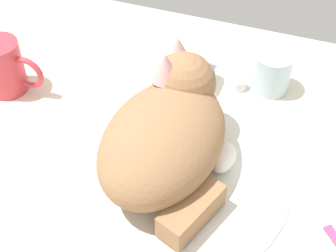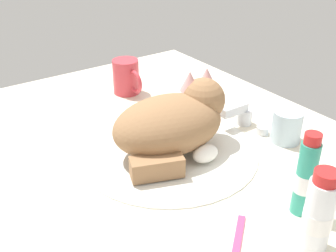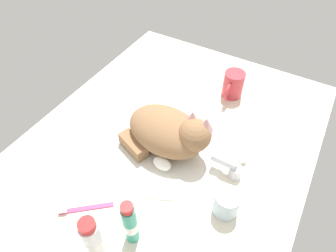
# 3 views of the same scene
# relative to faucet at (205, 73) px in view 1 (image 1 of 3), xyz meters

# --- Properties ---
(ground_plane) EXTENTS (1.10, 0.83, 0.03)m
(ground_plane) POSITION_rel_faucet_xyz_m (0.00, -0.21, -0.04)
(ground_plane) COLOR silver
(sink_basin) EXTENTS (0.38, 0.38, 0.01)m
(sink_basin) POSITION_rel_faucet_xyz_m (0.00, -0.21, -0.02)
(sink_basin) COLOR silver
(sink_basin) RESTS_ON ground_plane
(faucet) EXTENTS (0.15, 0.09, 0.06)m
(faucet) POSITION_rel_faucet_xyz_m (0.00, 0.00, 0.00)
(faucet) COLOR silver
(faucet) RESTS_ON ground_plane
(cat) EXTENTS (0.19, 0.27, 0.15)m
(cat) POSITION_rel_faucet_xyz_m (0.00, -0.20, 0.05)
(cat) COLOR #936B47
(cat) RESTS_ON sink_basin
(coffee_mug) EXTENTS (0.11, 0.07, 0.09)m
(coffee_mug) POSITION_rel_faucet_xyz_m (-0.32, -0.13, 0.02)
(coffee_mug) COLOR #C63842
(coffee_mug) RESTS_ON ground_plane
(rinse_cup) EXTENTS (0.06, 0.06, 0.07)m
(rinse_cup) POSITION_rel_faucet_xyz_m (0.11, 0.03, 0.01)
(rinse_cup) COLOR silver
(rinse_cup) RESTS_ON ground_plane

